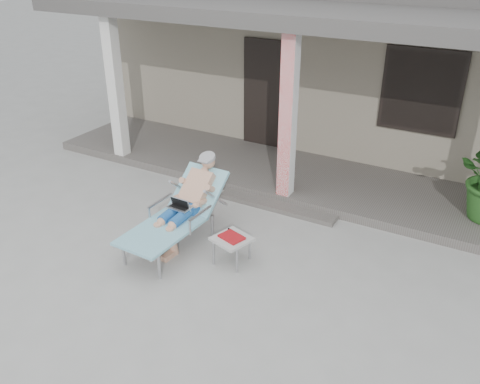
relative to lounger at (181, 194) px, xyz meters
The scene contains 7 objects.
ground 1.11m from the lounger, 22.20° to the right, with size 60.00×60.00×0.00m, color #9E9E99.
house 6.30m from the lounger, 82.98° to the left, with size 10.40×5.40×3.30m.
porch_deck 2.88m from the lounger, 74.21° to the left, with size 10.00×2.00×0.15m, color #605B56.
porch_overhang 3.42m from the lounger, 73.90° to the left, with size 10.00×2.30×2.85m.
porch_step 1.86m from the lounger, 63.71° to the left, with size 2.00×0.30×0.07m, color #605B56.
lounger is the anchor object (origin of this frame).
side_table 0.99m from the lounger, ahead, with size 0.56×0.56×0.40m.
Camera 1 is at (3.04, -4.77, 3.95)m, focal length 38.00 mm.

